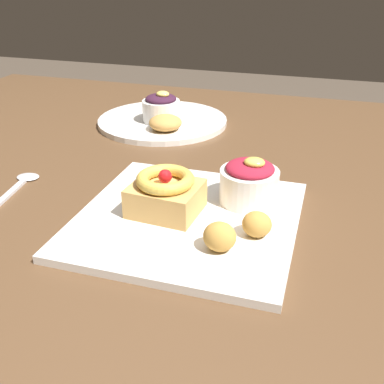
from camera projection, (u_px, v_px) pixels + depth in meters
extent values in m
cube|color=brown|center=(191.00, 176.00, 0.86)|extent=(1.56, 1.08, 0.04)
cylinder|color=brown|center=(38.00, 193.00, 1.59)|extent=(0.07, 0.07, 0.69)
cube|color=white|center=(188.00, 219.00, 0.67)|extent=(0.31, 0.31, 0.01)
cube|color=tan|center=(166.00, 198.00, 0.67)|extent=(0.10, 0.09, 0.04)
torus|color=#E5BC4C|center=(165.00, 179.00, 0.65)|extent=(0.09, 0.09, 0.02)
sphere|color=red|center=(165.00, 176.00, 0.65)|extent=(0.02, 0.02, 0.02)
cylinder|color=white|center=(249.00, 186.00, 0.69)|extent=(0.09, 0.09, 0.05)
ellipsoid|color=#A31E33|center=(250.00, 168.00, 0.68)|extent=(0.07, 0.07, 0.02)
ellipsoid|color=#E5CC56|center=(254.00, 162.00, 0.67)|extent=(0.03, 0.03, 0.01)
ellipsoid|color=gold|center=(220.00, 237.00, 0.58)|extent=(0.04, 0.04, 0.04)
ellipsoid|color=gold|center=(257.00, 224.00, 0.61)|extent=(0.04, 0.04, 0.03)
cylinder|color=white|center=(163.00, 121.00, 1.07)|extent=(0.30, 0.30, 0.01)
cylinder|color=white|center=(161.00, 111.00, 1.04)|extent=(0.08, 0.08, 0.05)
ellipsoid|color=#38192D|center=(161.00, 99.00, 1.02)|extent=(0.07, 0.07, 0.02)
ellipsoid|color=#EAD666|center=(163.00, 94.00, 1.01)|extent=(0.03, 0.03, 0.01)
ellipsoid|color=#C68E47|center=(165.00, 123.00, 0.99)|extent=(0.07, 0.07, 0.03)
cube|color=silver|center=(10.00, 193.00, 0.75)|extent=(0.02, 0.10, 0.00)
ellipsoid|color=silver|center=(28.00, 177.00, 0.80)|extent=(0.04, 0.03, 0.00)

